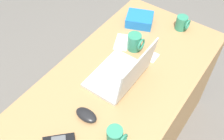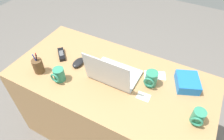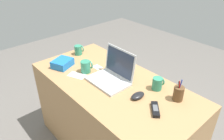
{
  "view_description": "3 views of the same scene",
  "coord_description": "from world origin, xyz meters",
  "views": [
    {
      "loc": [
        0.74,
        0.49,
        1.87
      ],
      "look_at": [
        0.01,
        -0.03,
        0.84
      ],
      "focal_mm": 42.67,
      "sensor_mm": 36.0,
      "label": 1
    },
    {
      "loc": [
        -0.45,
        0.83,
        1.76
      ],
      "look_at": [
        -0.01,
        -0.01,
        0.82
      ],
      "focal_mm": 31.94,
      "sensor_mm": 36.0,
      "label": 2
    },
    {
      "loc": [
        1.06,
        -0.94,
        1.69
      ],
      "look_at": [
        -0.02,
        0.01,
        0.85
      ],
      "focal_mm": 34.46,
      "sensor_mm": 36.0,
      "label": 3
    }
  ],
  "objects": [
    {
      "name": "ground_plane",
      "position": [
        0.0,
        0.0,
        0.0
      ],
      "size": [
        6.0,
        6.0,
        0.0
      ],
      "primitive_type": "plane",
      "color": "slate"
    },
    {
      "name": "desk",
      "position": [
        0.0,
        0.0,
        0.38
      ],
      "size": [
        1.42,
        0.71,
        0.75
      ],
      "primitive_type": "cube",
      "color": "tan",
      "rests_on": "ground"
    },
    {
      "name": "laptop",
      "position": [
        -0.02,
        0.01,
        0.8
      ],
      "size": [
        0.32,
        0.26,
        0.24
      ],
      "color": "silver",
      "rests_on": "desk"
    },
    {
      "name": "computer_mouse",
      "position": [
        0.27,
        -0.0,
        0.77
      ],
      "size": [
        0.07,
        0.12,
        0.03
      ],
      "primitive_type": "ellipsoid",
      "rotation": [
        0.0,
        0.0,
        -0.01
      ],
      "color": "black",
      "rests_on": "desk"
    },
    {
      "name": "coffee_mug_white",
      "position": [
        -0.59,
        0.08,
        0.8
      ],
      "size": [
        0.07,
        0.08,
        0.09
      ],
      "color": "#338C6B",
      "rests_on": "desk"
    },
    {
      "name": "coffee_mug_tall",
      "position": [
        -0.26,
        -0.06,
        0.8
      ],
      "size": [
        0.08,
        0.09,
        0.1
      ],
      "color": "#338C6B",
      "rests_on": "desk"
    },
    {
      "name": "coffee_mug_spare",
      "position": [
        0.29,
        0.19,
        0.8
      ],
      "size": [
        0.07,
        0.09,
        0.1
      ],
      "color": "#338C6B",
      "rests_on": "desk"
    },
    {
      "name": "cordless_phone",
      "position": [
        0.44,
        -0.02,
        0.76
      ],
      "size": [
        0.13,
        0.13,
        0.03
      ],
      "color": "black",
      "rests_on": "desk"
    },
    {
      "name": "pen_holder",
      "position": [
        0.47,
        0.19,
        0.81
      ],
      "size": [
        0.07,
        0.07,
        0.16
      ],
      "color": "brown",
      "rests_on": "desk"
    },
    {
      "name": "snack_bag",
      "position": [
        -0.48,
        -0.16,
        0.78
      ],
      "size": [
        0.19,
        0.21,
        0.06
      ],
      "primitive_type": "cube",
      "rotation": [
        0.0,
        0.0,
        0.39
      ],
      "color": "blue",
      "rests_on": "desk"
    },
    {
      "name": "paper_note_near_laptop",
      "position": [
        -0.27,
        -0.16,
        0.75
      ],
      "size": [
        0.17,
        0.13,
        0.0
      ],
      "primitive_type": "cube",
      "rotation": [
        0.0,
        0.0,
        0.4
      ],
      "color": "white",
      "rests_on": "desk"
    },
    {
      "name": "paper_note_left",
      "position": [
        -0.26,
        0.06,
        0.75
      ],
      "size": [
        0.09,
        0.06,
        0.0
      ],
      "primitive_type": "cube",
      "rotation": [
        0.0,
        0.0,
        0.03
      ],
      "color": "white",
      "rests_on": "desk"
    }
  ]
}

